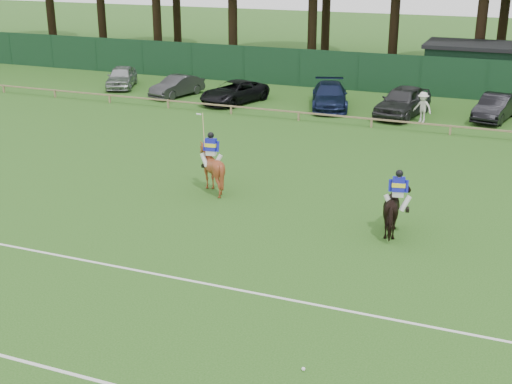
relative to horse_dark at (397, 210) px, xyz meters
The scene contains 18 objects.
ground 6.70m from the horse_dark, 136.69° to the right, with size 160.00×160.00×0.00m, color #1E4C14.
horse_dark is the anchor object (origin of this frame).
horse_chestnut 7.59m from the horse_dark, 168.17° to the left, with size 1.46×1.64×1.81m, color brown.
sedan_silver 28.00m from the horse_dark, 140.71° to the left, with size 1.66×4.12×1.40m, color #A0A2A5.
sedan_grey 23.70m from the horse_dark, 135.58° to the left, with size 1.35×3.86×1.27m, color #2C2C2E.
suv_black 20.64m from the horse_dark, 128.44° to the left, with size 2.15×4.67×1.30m, color black.
sedan_navy 18.41m from the horse_dark, 112.80° to the left, with size 2.01×4.94×1.43m, color #121B3A.
hatch_grey 16.82m from the horse_dark, 99.68° to the left, with size 1.95×4.84×1.65m, color #2D2D30.
estate_black 17.66m from the horse_dark, 83.45° to the left, with size 1.47×4.21×1.39m, color black.
spectator_left 15.63m from the horse_dark, 95.82° to the left, with size 1.06×0.61×1.64m, color silver.
rider_dark 0.74m from the horse_dark, 79.38° to the right, with size 0.93×0.45×1.41m.
rider_chestnut 7.64m from the horse_dark, 168.26° to the left, with size 0.94×0.55×2.05m.
polo_ball 8.56m from the horse_dark, 92.78° to the right, with size 0.09×0.09×0.09m, color silver.
pitch_lines 9.44m from the horse_dark, 120.97° to the right, with size 60.00×5.10×0.01m.
pitch_rail 14.29m from the horse_dark, 109.80° to the left, with size 62.10×0.10×0.50m.
perimeter_fence 22.96m from the horse_dark, 102.17° to the left, with size 92.08×0.08×2.50m.
utility_shed 25.47m from the horse_dark, 87.39° to the left, with size 8.40×4.40×3.04m.
tree_row 30.58m from the horse_dark, 95.33° to the left, with size 96.00×12.00×21.00m, color #26561C, non-canonical shape.
Camera 1 is at (8.28, -16.48, 9.03)m, focal length 48.00 mm.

